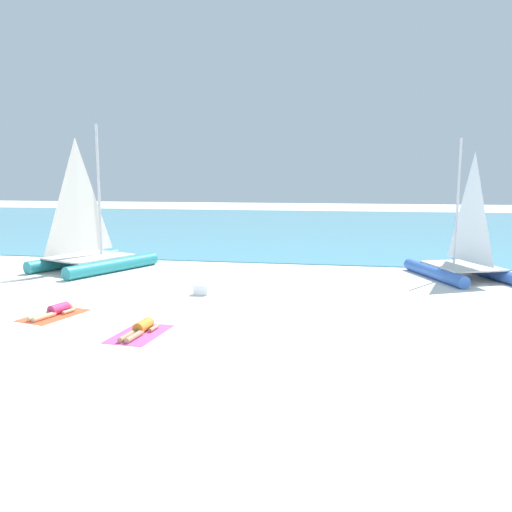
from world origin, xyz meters
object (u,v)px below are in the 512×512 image
sailboat_teal (90,249)px  towel_right (140,334)px  sunbather_left (55,311)px  cooler_box (202,289)px  sailboat_blue (462,258)px  towel_left (54,315)px  sunbather_right (141,328)px

sailboat_teal → towel_right: sailboat_teal is taller
sunbather_left → towel_right: size_ratio=0.82×
sunbather_left → cooler_box: (3.41, 3.38, 0.05)m
sunbather_left → cooler_box: 4.80m
sailboat_blue → towel_left: bearing=-168.6°
sailboat_blue → cooler_box: sailboat_blue is taller
sailboat_blue → sailboat_teal: (-15.44, -0.89, 0.11)m
towel_right → sunbather_right: sunbather_right is taller
sunbather_left → cooler_box: size_ratio=3.11×
sunbather_left → sunbather_right: size_ratio=0.99×
sailboat_blue → sunbather_right: bearing=-156.8°
sailboat_blue → towel_left: sailboat_blue is taller
towel_right → sunbather_right: (0.01, 0.07, 0.13)m
sailboat_teal → towel_right: (5.87, -8.56, -0.92)m
sailboat_teal → towel_right: bearing=-32.8°
towel_right → cooler_box: 4.72m
sailboat_teal → sunbather_right: (5.88, -8.50, -0.80)m
sailboat_blue → towel_right: (-9.57, -9.45, -0.81)m
sailboat_teal → towel_right: size_ratio=3.28×
sailboat_blue → towel_right: 13.47m
sunbather_right → towel_right: bearing=-90.0°
towel_left → towel_right: bearing=-21.7°
sailboat_teal → sunbather_left: (2.71, -7.24, -0.80)m
sailboat_blue → sailboat_teal: bearing=162.0°
sailboat_blue → sailboat_teal: 15.46m
sailboat_blue → sailboat_teal: sailboat_teal is taller
sailboat_teal → sunbather_left: 7.77m
cooler_box → sunbather_left: bearing=-135.3°
sunbather_right → sailboat_teal: bearing=129.1°
sailboat_blue → sunbather_right: sailboat_blue is taller
sailboat_blue → cooler_box: bearing=-174.3°
sunbather_right → cooler_box: (0.25, 4.64, 0.05)m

